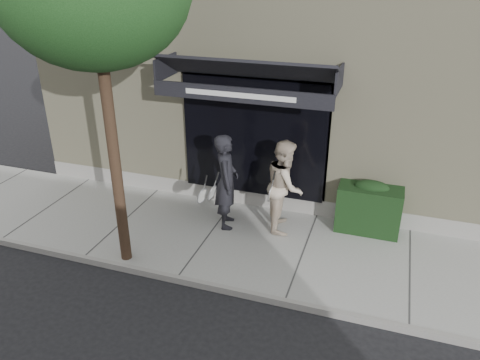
% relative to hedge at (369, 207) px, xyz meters
% --- Properties ---
extents(ground, '(80.00, 80.00, 0.00)m').
position_rel_hedge_xyz_m(ground, '(-1.10, -1.25, -0.66)').
color(ground, black).
rests_on(ground, ground).
extents(sidewalk, '(20.00, 3.00, 0.12)m').
position_rel_hedge_xyz_m(sidewalk, '(-1.10, -1.25, -0.60)').
color(sidewalk, gray).
rests_on(sidewalk, ground).
extents(curb, '(20.00, 0.10, 0.14)m').
position_rel_hedge_xyz_m(curb, '(-1.10, -2.80, -0.59)').
color(curb, gray).
rests_on(curb, ground).
extents(building_facade, '(14.30, 8.04, 5.64)m').
position_rel_hedge_xyz_m(building_facade, '(-1.11, 3.71, 2.08)').
color(building_facade, '#BFB791').
rests_on(building_facade, ground).
extents(hedge, '(1.30, 0.70, 1.14)m').
position_rel_hedge_xyz_m(hedge, '(0.00, 0.00, 0.00)').
color(hedge, black).
rests_on(hedge, sidewalk).
extents(pedestrian_front, '(0.84, 0.98, 2.06)m').
position_rel_hedge_xyz_m(pedestrian_front, '(-2.89, -0.76, 0.49)').
color(pedestrian_front, black).
rests_on(pedestrian_front, sidewalk).
extents(pedestrian_back, '(0.92, 1.09, 1.97)m').
position_rel_hedge_xyz_m(pedestrian_back, '(-1.71, -0.46, 0.45)').
color(pedestrian_back, beige).
rests_on(pedestrian_back, sidewalk).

